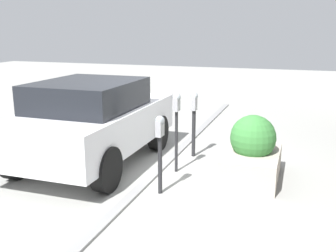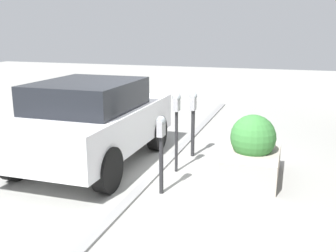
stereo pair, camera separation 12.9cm
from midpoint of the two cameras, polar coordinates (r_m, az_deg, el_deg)
The scene contains 7 objects.
ground_plane at distance 7.41m, azimuth -1.10°, elevation -6.42°, with size 40.00×40.00×0.00m, color #999993.
curb_strip at distance 7.42m, azimuth -1.69°, elevation -6.21°, with size 13.50×0.16×0.04m.
parking_meter_nearest at distance 6.12m, azimuth -1.60°, elevation -1.99°, with size 0.18×0.15×1.28m.
parking_meter_second at distance 7.04m, azimuth 0.72°, elevation 1.76°, with size 0.18×0.15×1.47m.
parking_meter_middle at distance 7.98m, azimuth 3.21°, elevation 1.78°, with size 0.18×0.15×1.34m.
planter_box at distance 7.03m, azimuth 11.61°, elevation -3.90°, with size 1.50×0.93×1.14m.
parked_car_front at distance 7.68m, azimuth -11.48°, elevation 0.78°, with size 3.90×2.01×1.64m.
Camera 2 is at (-6.59, -2.19, 2.58)m, focal length 42.00 mm.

